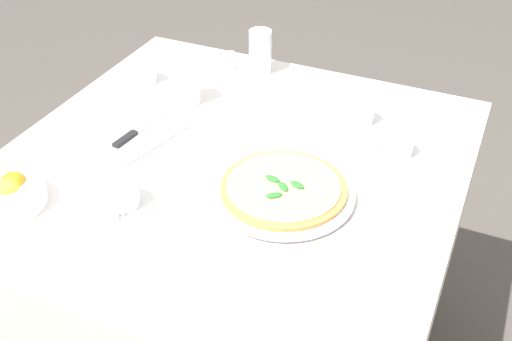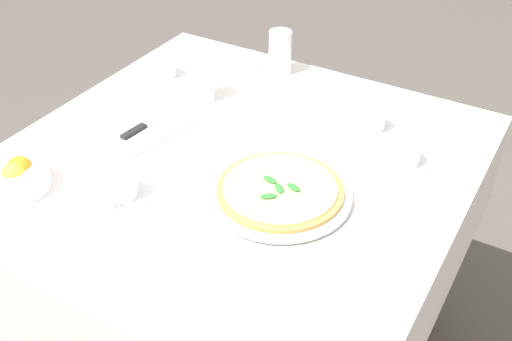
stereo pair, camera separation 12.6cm
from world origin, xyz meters
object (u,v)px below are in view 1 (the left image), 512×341
object	(u,v)px
water_glass_back_corner	(260,54)
coffee_cup_near_left	(121,196)
napkin_folded	(138,135)
citrus_bowl	(11,194)
menu_card	(219,61)
pizza_plate	(283,192)
coffee_cup_center_back	(397,146)
coffee_cup_far_left	(143,73)
pizza	(284,187)
dinner_knife	(138,130)
water_glass_near_right	(186,84)
coffee_cup_right_edge	(359,112)

from	to	relation	value
water_glass_back_corner	coffee_cup_near_left	bearing A→B (deg)	178.58
napkin_folded	coffee_cup_near_left	bearing A→B (deg)	-141.37
citrus_bowl	menu_card	world-z (taller)	citrus_bowl
pizza_plate	napkin_folded	size ratio (longest dim) A/B	1.29
coffee_cup_center_back	water_glass_back_corner	world-z (taller)	water_glass_back_corner
coffee_cup_far_left	water_glass_back_corner	world-z (taller)	water_glass_back_corner
coffee_cup_center_back	pizza	bearing A→B (deg)	144.36
coffee_cup_far_left	coffee_cup_near_left	world-z (taller)	coffee_cup_far_left
pizza	citrus_bowl	world-z (taller)	citrus_bowl
pizza_plate	coffee_cup_far_left	size ratio (longest dim) A/B	2.42
water_glass_back_corner	dinner_knife	world-z (taller)	water_glass_back_corner
water_glass_near_right	dinner_knife	size ratio (longest dim) A/B	0.64
coffee_cup_center_back	coffee_cup_far_left	bearing A→B (deg)	85.32
dinner_knife	pizza_plate	bearing A→B (deg)	-93.06
napkin_folded	citrus_bowl	xyz separation A→B (m)	(-0.33, 0.11, 0.02)
pizza	menu_card	size ratio (longest dim) A/B	3.43
coffee_cup_center_back	napkin_folded	world-z (taller)	coffee_cup_center_back
dinner_knife	menu_card	size ratio (longest dim) A/B	2.41
water_glass_near_right	menu_card	world-z (taller)	water_glass_near_right
water_glass_back_corner	napkin_folded	distance (m)	0.48
coffee_cup_far_left	water_glass_near_right	bearing A→B (deg)	-104.57
water_glass_near_right	napkin_folded	bearing A→B (deg)	173.74
pizza	napkin_folded	size ratio (longest dim) A/B	1.14
coffee_cup_near_left	coffee_cup_center_back	size ratio (longest dim) A/B	1.00
coffee_cup_near_left	pizza_plate	bearing A→B (deg)	-60.20
coffee_cup_right_edge	coffee_cup_near_left	distance (m)	0.65
pizza_plate	coffee_cup_near_left	size ratio (longest dim) A/B	2.40
coffee_cup_right_edge	citrus_bowl	bearing A→B (deg)	136.57
pizza	dinner_knife	world-z (taller)	pizza
dinner_knife	coffee_cup_far_left	bearing A→B (deg)	36.70
coffee_cup_near_left	water_glass_back_corner	distance (m)	0.70
pizza_plate	dinner_knife	world-z (taller)	dinner_knife
citrus_bowl	coffee_cup_far_left	bearing A→B (deg)	3.46
pizza_plate	menu_card	xyz separation A→B (m)	(0.48, 0.40, 0.02)
coffee_cup_right_edge	dinner_knife	xyz separation A→B (m)	(-0.29, 0.48, -0.01)
coffee_cup_right_edge	water_glass_near_right	distance (m)	0.47
coffee_cup_far_left	dinner_knife	bearing A→B (deg)	-150.00
coffee_cup_center_back	menu_card	world-z (taller)	menu_card
coffee_cup_near_left	napkin_folded	world-z (taller)	coffee_cup_near_left
coffee_cup_right_edge	menu_card	size ratio (longest dim) A/B	1.60
coffee_cup_right_edge	water_glass_near_right	bearing A→B (deg)	100.42
coffee_cup_right_edge	dinner_knife	distance (m)	0.56
water_glass_back_corner	napkin_folded	bearing A→B (deg)	163.71
water_glass_near_right	menu_card	size ratio (longest dim) A/B	1.54
coffee_cup_near_left	dinner_knife	bearing A→B (deg)	25.18
pizza	coffee_cup_right_edge	world-z (taller)	coffee_cup_right_edge
pizza_plate	water_glass_near_right	size ratio (longest dim) A/B	2.52
pizza_plate	coffee_cup_center_back	world-z (taller)	coffee_cup_center_back
coffee_cup_right_edge	napkin_folded	bearing A→B (deg)	121.36
coffee_cup_right_edge	water_glass_near_right	world-z (taller)	water_glass_near_right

